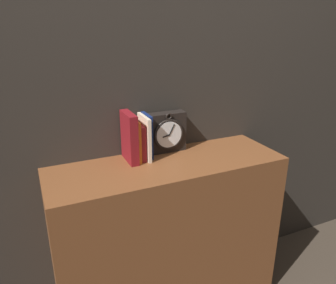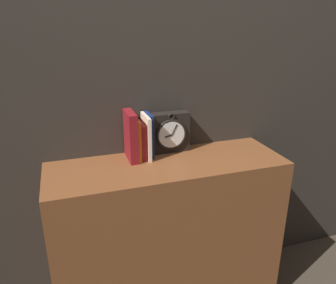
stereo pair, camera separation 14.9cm
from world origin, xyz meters
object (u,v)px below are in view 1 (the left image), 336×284
(book_slot1_orange, at_px, (135,140))
(book_slot3_cream, at_px, (145,137))
(clock, at_px, (166,132))
(book_slot4_navy, at_px, (147,136))
(book_slot0_maroon, at_px, (129,137))
(book_slot2_maroon, at_px, (139,141))

(book_slot1_orange, xyz_separation_m, book_slot3_cream, (0.05, -0.00, 0.01))
(clock, distance_m, book_slot3_cream, 0.13)
(book_slot1_orange, xyz_separation_m, book_slot4_navy, (0.07, 0.01, 0.01))
(clock, bearing_deg, book_slot0_maroon, -169.13)
(book_slot3_cream, xyz_separation_m, book_slot4_navy, (0.02, 0.01, 0.00))
(book_slot1_orange, bearing_deg, clock, 11.01)
(book_slot2_maroon, xyz_separation_m, book_slot4_navy, (0.04, 0.01, 0.02))
(book_slot1_orange, height_order, book_slot3_cream, book_slot3_cream)
(book_slot0_maroon, bearing_deg, clock, 10.87)
(book_slot1_orange, distance_m, book_slot4_navy, 0.07)
(book_slot3_cream, height_order, book_slot4_navy, book_slot4_navy)
(clock, xyz_separation_m, book_slot1_orange, (-0.18, -0.03, -0.00))
(book_slot0_maroon, height_order, book_slot4_navy, book_slot0_maroon)
(clock, relative_size, book_slot2_maroon, 1.21)
(book_slot1_orange, xyz_separation_m, book_slot2_maroon, (0.02, 0.01, -0.01))
(clock, relative_size, book_slot1_orange, 1.05)
(book_slot0_maroon, distance_m, book_slot2_maroon, 0.06)
(book_slot2_maroon, bearing_deg, clock, 10.44)
(book_slot2_maroon, relative_size, book_slot3_cream, 0.82)
(book_slot4_navy, bearing_deg, book_slot3_cream, -141.51)
(book_slot3_cream, bearing_deg, book_slot4_navy, 38.49)
(book_slot0_maroon, distance_m, book_slot3_cream, 0.08)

